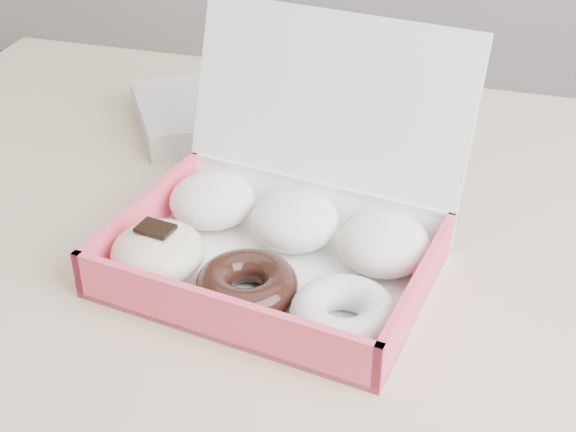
# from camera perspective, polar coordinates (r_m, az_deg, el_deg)

# --- Properties ---
(table) EXTENTS (1.20, 0.80, 0.75)m
(table) POSITION_cam_1_polar(r_m,az_deg,el_deg) (0.97, 0.44, -3.20)
(table) COLOR tan
(table) RESTS_ON ground
(donut_box) EXTENTS (0.35, 0.33, 0.22)m
(donut_box) POSITION_cam_1_polar(r_m,az_deg,el_deg) (0.81, -0.79, -1.33)
(donut_box) COLOR white
(donut_box) RESTS_ON table
(newspapers) EXTENTS (0.30, 0.28, 0.04)m
(newspapers) POSITION_cam_1_polar(r_m,az_deg,el_deg) (1.11, -4.51, 7.58)
(newspapers) COLOR beige
(newspapers) RESTS_ON table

